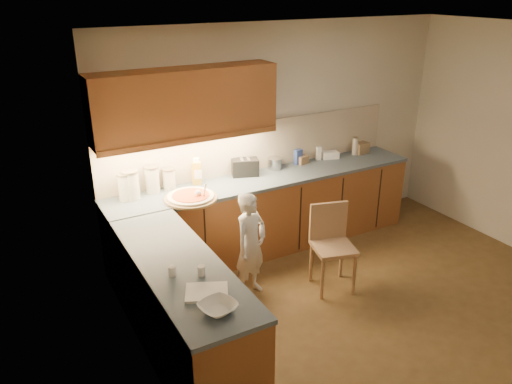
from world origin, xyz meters
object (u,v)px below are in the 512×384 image
(child, at_px, (251,245))
(oil_jug, at_px, (197,172))
(wooden_chair, at_px, (331,240))
(toaster, at_px, (245,167))
(pizza_on_board, at_px, (191,197))

(child, distance_m, oil_jug, 1.08)
(wooden_chair, xyz_separation_m, oil_jug, (-0.97, 1.20, 0.54))
(wooden_chair, distance_m, toaster, 1.34)
(wooden_chair, bearing_deg, pizza_on_board, 160.54)
(child, distance_m, wooden_chair, 0.85)
(oil_jug, bearing_deg, wooden_chair, -50.96)
(pizza_on_board, bearing_deg, toaster, 23.09)
(oil_jug, bearing_deg, child, -80.15)
(oil_jug, xyz_separation_m, toaster, (0.59, -0.02, -0.04))
(toaster, bearing_deg, wooden_chair, -53.24)
(pizza_on_board, relative_size, wooden_chair, 0.61)
(child, xyz_separation_m, toaster, (0.43, 0.92, 0.46))
(child, relative_size, wooden_chair, 1.24)
(wooden_chair, relative_size, toaster, 2.62)
(toaster, bearing_deg, pizza_on_board, -137.89)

